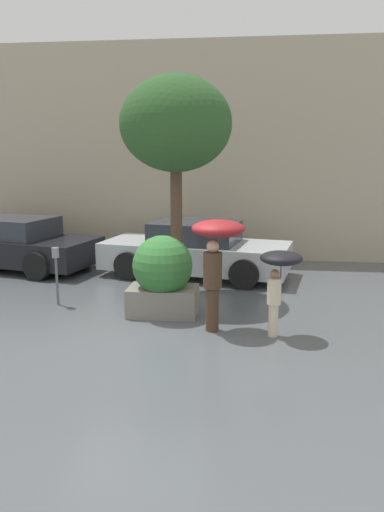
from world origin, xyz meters
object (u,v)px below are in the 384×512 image
object	(u,v)px
person_child	(279,270)
parked_car_far	(15,245)
parking_meter	(56,264)
person_adult	(216,246)
street_tree	(176,126)
parked_car_near	(196,250)
planter_box	(163,275)

from	to	relation	value
person_child	parked_car_far	distance (m)	7.91
person_child	parking_meter	size ratio (longest dim) A/B	1.23
person_adult	street_tree	distance (m)	3.13
street_tree	parked_car_far	bearing A→B (deg)	157.28
parked_car_near	person_child	bearing A→B (deg)	-145.34
person_adult	parking_meter	size ratio (longest dim) A/B	1.63
street_tree	parking_meter	xyz separation A→B (m)	(-2.25, -1.11, -2.70)
person_adult	planter_box	bearing A→B (deg)	90.11
parked_car_far	parking_meter	size ratio (longest dim) A/B	3.97
planter_box	person_child	size ratio (longest dim) A/B	1.05
person_child	parked_car_near	xyz separation A→B (m)	(-1.83, 4.03, -0.50)
planter_box	person_child	xyz separation A→B (m)	(2.09, -0.87, 0.36)
parked_car_near	parked_car_far	bearing A→B (deg)	97.50
parking_meter	parked_car_far	bearing A→B (deg)	127.85
planter_box	person_adult	distance (m)	1.43
parked_car_far	parking_meter	distance (m)	3.85
planter_box	person_child	distance (m)	2.29
person_adult	street_tree	xyz separation A→B (m)	(-1.00, 2.13, 2.07)
parked_car_near	parking_meter	world-z (taller)	parked_car_near
street_tree	person_child	bearing A→B (deg)	-48.56
person_adult	person_child	size ratio (longest dim) A/B	1.32
parked_car_far	street_tree	xyz separation A→B (m)	(4.61, -1.93, 2.91)
parking_meter	person_adult	bearing A→B (deg)	-17.39
person_child	parked_car_far	bearing A→B (deg)	127.42
parking_meter	street_tree	bearing A→B (deg)	26.22
person_adult	parked_car_far	world-z (taller)	person_adult
street_tree	parked_car_near	bearing A→B (deg)	82.82
person_adult	person_child	distance (m)	1.12
person_adult	parking_meter	xyz separation A→B (m)	(-3.25, 1.02, -0.63)
person_adult	parked_car_near	xyz separation A→B (m)	(-0.79, 3.83, -0.84)
planter_box	street_tree	distance (m)	3.13
person_child	parked_car_near	world-z (taller)	person_child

